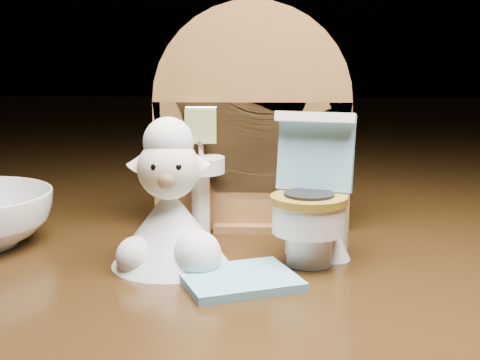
# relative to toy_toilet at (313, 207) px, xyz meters

# --- Properties ---
(backdrop_panel) EXTENTS (0.13, 0.05, 0.15)m
(backdrop_panel) POSITION_rel_toy_toilet_xyz_m (-0.04, 0.07, 0.03)
(backdrop_panel) COLOR brown
(backdrop_panel) RESTS_ON ground
(toy_toilet) EXTENTS (0.05, 0.06, 0.09)m
(toy_toilet) POSITION_rel_toy_toilet_xyz_m (0.00, 0.00, 0.00)
(toy_toilet) COLOR white
(toy_toilet) RESTS_ON ground
(bath_mat) EXTENTS (0.07, 0.07, 0.00)m
(bath_mat) POSITION_rel_toy_toilet_xyz_m (-0.04, -0.04, -0.03)
(bath_mat) COLOR #6DA7BE
(bath_mat) RESTS_ON ground
(toilet_brush) EXTENTS (0.02, 0.02, 0.05)m
(toilet_brush) POSITION_rel_toy_toilet_xyz_m (0.01, 0.00, -0.02)
(toilet_brush) COLOR white
(toilet_brush) RESTS_ON ground
(plush_lamb) EXTENTS (0.07, 0.07, 0.09)m
(plush_lamb) POSITION_rel_toy_toilet_xyz_m (-0.08, -0.01, -0.00)
(plush_lamb) COLOR white
(plush_lamb) RESTS_ON ground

